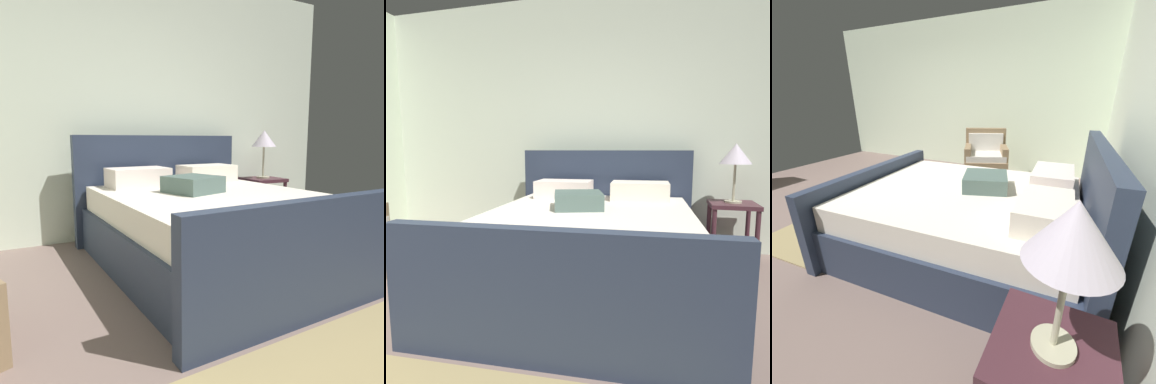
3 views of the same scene
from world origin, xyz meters
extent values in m
cube|color=silver|center=(0.00, 2.98, 1.43)|extent=(5.27, 0.12, 2.87)
cube|color=#2A3449|center=(0.36, 1.65, 0.20)|extent=(1.84, 2.13, 0.40)
cube|color=#2A3449|center=(0.30, 2.72, 0.56)|extent=(1.85, 0.20, 1.11)
cube|color=#2A3449|center=(0.42, 0.58, 0.37)|extent=(1.85, 0.20, 0.74)
cube|color=white|center=(0.36, 1.65, 0.51)|extent=(1.76, 2.07, 0.22)
cube|color=white|center=(-0.07, 2.37, 0.71)|extent=(0.58, 0.39, 0.18)
cube|color=white|center=(0.71, 2.41, 0.71)|extent=(0.58, 0.39, 0.18)
cube|color=#4E645D|center=(0.23, 1.80, 0.69)|extent=(0.51, 0.51, 0.14)
cube|color=#46252D|center=(1.60, 2.59, 0.58)|extent=(0.44, 0.44, 0.04)
cube|color=#46252D|center=(1.60, 2.59, 0.18)|extent=(0.40, 0.40, 0.02)
cylinder|color=#46252D|center=(1.41, 2.40, 0.28)|extent=(0.04, 0.04, 0.56)
cylinder|color=#46252D|center=(1.79, 2.40, 0.28)|extent=(0.04, 0.04, 0.56)
cylinder|color=#46252D|center=(1.41, 2.78, 0.28)|extent=(0.04, 0.04, 0.56)
cylinder|color=#46252D|center=(1.79, 2.78, 0.28)|extent=(0.04, 0.04, 0.56)
cylinder|color=#B7B293|center=(1.60, 2.59, 0.61)|extent=(0.16, 0.16, 0.02)
cylinder|color=#B7B293|center=(1.60, 2.59, 0.80)|extent=(0.02, 0.02, 0.36)
cone|color=silver|center=(1.60, 2.59, 1.08)|extent=(0.30, 0.30, 0.20)
camera|label=1|loc=(-1.13, -0.87, 1.07)|focal=33.04mm
camera|label=2|loc=(0.95, -0.91, 1.12)|focal=30.91mm
camera|label=3|loc=(2.30, 2.57, 1.45)|focal=22.91mm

